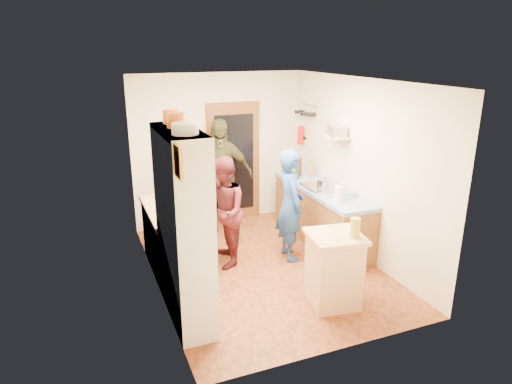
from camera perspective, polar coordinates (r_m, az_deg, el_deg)
floor at (r=6.61m, az=0.99°, el=-9.42°), size 3.00×4.00×0.02m
ceiling at (r=5.88m, az=1.13°, el=13.88°), size 3.00×4.00×0.02m
wall_back at (r=7.95m, az=-4.62°, el=5.33°), size 3.00×0.02×2.60m
wall_front at (r=4.44m, az=11.25°, el=-5.28°), size 3.00×0.02×2.60m
wall_left at (r=5.72m, az=-13.00°, el=-0.08°), size 0.02×4.00×2.60m
wall_right at (r=6.83m, az=12.83°, el=2.84°), size 0.02×4.00×2.60m
door_frame at (r=8.04m, az=-2.79°, el=3.69°), size 0.95×0.06×2.10m
door_glass at (r=8.01m, az=-2.70°, el=3.64°), size 0.70×0.02×1.70m
hutch_body at (r=5.09m, az=-9.02°, el=-4.54°), size 0.40×1.20×2.20m
hutch_top_shelf at (r=4.78m, az=-9.65°, el=7.50°), size 0.40×1.14×0.04m
plate_stack at (r=4.49m, az=-8.88°, el=7.83°), size 0.26×0.26×0.11m
orange_pot_a at (r=4.86m, az=-9.96°, el=8.83°), size 0.20×0.20×0.16m
orange_pot_b at (r=5.14m, az=-10.66°, el=9.22°), size 0.17×0.17×0.15m
left_counter_base at (r=6.50m, az=-10.42°, el=-5.98°), size 0.60×1.40×0.85m
left_counter_top at (r=6.33m, az=-10.65°, el=-2.25°), size 0.64×1.44×0.05m
toaster at (r=5.87m, az=-9.32°, el=-2.52°), size 0.30×0.24×0.19m
kettle at (r=6.17m, az=-10.92°, el=-1.70°), size 0.17×0.17×0.18m
orange_bowl at (r=6.52m, az=-10.38°, el=-1.00°), size 0.20×0.20×0.08m
chopping_board at (r=6.82m, az=-11.41°, el=-0.49°), size 0.36×0.31×0.02m
right_counter_base at (r=7.34m, az=8.16°, el=-3.06°), size 0.60×2.20×0.84m
right_counter_top at (r=7.19m, az=8.32°, el=0.29°), size 0.62×2.22×0.06m
hob at (r=7.16m, az=8.42°, el=0.62°), size 0.55×0.58×0.04m
pot_on_hob at (r=7.03m, az=8.47°, el=1.06°), size 0.21×0.21×0.14m
bottle_a at (r=7.56m, az=5.17°, el=2.65°), size 0.08×0.08×0.28m
bottle_b at (r=7.77m, az=5.44°, el=3.17°), size 0.10×0.10×0.31m
bottle_c at (r=7.70m, az=6.81°, el=2.95°), size 0.09×0.09×0.30m
paper_towel at (r=6.51m, az=10.23°, el=-0.31°), size 0.12×0.12×0.24m
mixing_bowl at (r=6.82m, az=11.13°, el=-0.18°), size 0.28×0.28×0.09m
island_base at (r=5.64m, az=9.67°, el=-9.75°), size 0.63×0.63×0.86m
island_top at (r=5.45m, az=9.92°, el=-5.50°), size 0.71×0.71×0.05m
cutting_board at (r=5.46m, az=9.24°, el=-5.26°), size 0.39×0.33×0.02m
oil_jar at (r=5.36m, az=12.28°, el=-4.39°), size 0.13×0.13×0.23m
pan_rail at (r=7.94m, az=6.62°, el=10.76°), size 0.02×0.65×0.02m
pan_hang_a at (r=7.77m, az=6.80°, el=9.63°), size 0.18×0.18×0.05m
pan_hang_b at (r=7.95m, az=6.10°, el=9.70°), size 0.16×0.16×0.05m
pan_hang_c at (r=8.13m, az=5.44°, el=9.96°), size 0.17×0.17×0.05m
wall_shelf at (r=7.03m, az=10.03°, el=6.79°), size 0.26×0.42×0.03m
radio at (r=7.01m, az=10.07°, el=7.51°), size 0.29×0.34×0.15m
ext_bracket at (r=8.19m, az=5.95°, el=6.75°), size 0.06×0.10×0.04m
fire_extinguisher at (r=8.15m, az=5.58°, el=7.06°), size 0.11×0.11×0.32m
picture_frame at (r=4.06m, az=-9.70°, el=3.76°), size 0.03×0.25×0.30m
person_hob at (r=6.58m, az=4.59°, el=-1.69°), size 0.45×0.64×1.64m
person_left at (r=6.43m, az=-3.98°, el=-2.43°), size 0.74×0.87×1.58m
person_back at (r=7.61m, az=-4.50°, el=2.05°), size 1.19×0.68×1.90m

